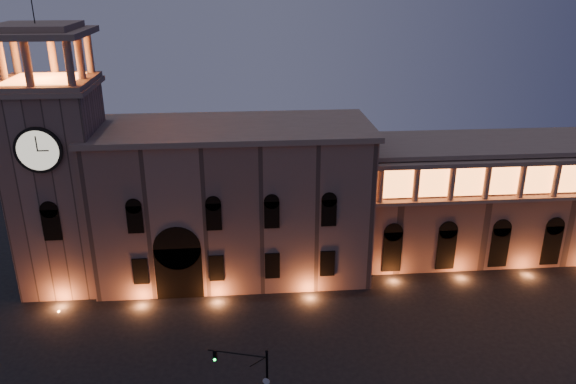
% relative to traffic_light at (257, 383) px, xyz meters
% --- Properties ---
extents(government_building, '(30.80, 12.80, 17.60)m').
position_rel_traffic_light_xyz_m(government_building, '(-1.76, 24.44, 5.24)').
color(government_building, '#7E5E52').
rests_on(government_building, ground).
extents(clock_tower, '(9.80, 9.80, 32.40)m').
position_rel_traffic_light_xyz_m(clock_tower, '(-20.19, 23.49, 8.97)').
color(clock_tower, '#7E5E52').
rests_on(clock_tower, ground).
extents(colonnade_wing, '(40.60, 11.50, 14.50)m').
position_rel_traffic_light_xyz_m(colonnade_wing, '(32.31, 26.43, 3.81)').
color(colonnade_wing, '#79594D').
rests_on(colonnade_wing, ground).
extents(traffic_light, '(4.73, 1.61, 6.72)m').
position_rel_traffic_light_xyz_m(traffic_light, '(0.00, 0.00, 0.00)').
color(traffic_light, black).
rests_on(traffic_light, ground).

